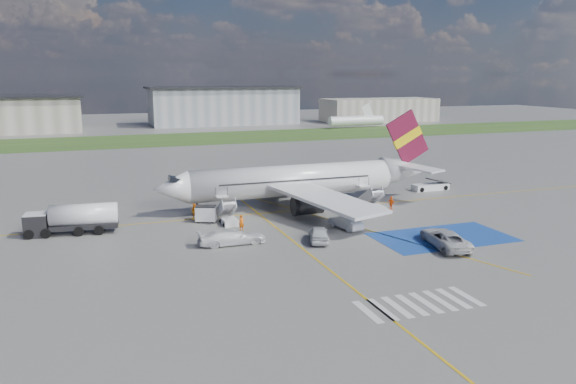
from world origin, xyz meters
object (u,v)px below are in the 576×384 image
object	(u,v)px
gpu_cart	(206,215)
belt_loader	(431,187)
car_silver_b	(346,222)
car_silver_a	(319,234)
airliner	(303,180)
van_white_b	(232,235)
van_white_a	(445,235)
fuel_tanker	(73,221)

from	to	relation	value
gpu_cart	belt_loader	xyz separation A→B (m)	(34.35, 6.84, -0.41)
car_silver_b	car_silver_a	bearing A→B (deg)	25.20
airliner	car_silver_a	world-z (taller)	airliner
belt_loader	car_silver_b	world-z (taller)	belt_loader
van_white_b	gpu_cart	bearing A→B (deg)	5.79
airliner	van_white_a	xyz separation A→B (m)	(6.83, -20.72, -2.29)
gpu_cart	car_silver_b	world-z (taller)	gpu_cart
belt_loader	car_silver_a	distance (m)	31.15
gpu_cart	car_silver_b	xyz separation A→B (m)	(13.72, -7.92, -0.10)
belt_loader	car_silver_b	bearing A→B (deg)	-145.90
gpu_cart	car_silver_b	bearing A→B (deg)	-7.39
airliner	van_white_b	size ratio (longest dim) A/B	7.32
airliner	belt_loader	world-z (taller)	airliner
fuel_tanker	van_white_a	size ratio (longest dim) A/B	1.61
fuel_tanker	van_white_a	xyz separation A→B (m)	(34.17, -16.99, -0.22)
airliner	car_silver_b	world-z (taller)	airliner
belt_loader	car_silver_a	world-z (taller)	belt_loader
belt_loader	fuel_tanker	bearing A→B (deg)	-173.45
fuel_tanker	car_silver_b	xyz separation A→B (m)	(27.86, -7.92, -0.58)
airliner	car_silver_a	bearing A→B (deg)	-105.29
airliner	van_white_b	distance (m)	18.28
belt_loader	airliner	bearing A→B (deg)	-173.12
van_white_a	airliner	bearing A→B (deg)	-60.69
airliner	car_silver_b	size ratio (longest dim) A/B	8.11
airliner	fuel_tanker	size ratio (longest dim) A/B	3.89
belt_loader	gpu_cart	bearing A→B (deg)	-170.23
car_silver_a	airliner	bearing A→B (deg)	-86.33
belt_loader	van_white_a	bearing A→B (deg)	-122.49
belt_loader	van_white_a	size ratio (longest dim) A/B	1.00
belt_loader	van_white_b	size ratio (longest dim) A/B	1.17
gpu_cart	fuel_tanker	bearing A→B (deg)	-157.37
car_silver_a	car_silver_b	distance (m)	5.78
gpu_cart	car_silver_a	world-z (taller)	gpu_cart
fuel_tanker	van_white_b	bearing A→B (deg)	-26.01
car_silver_a	van_white_b	distance (m)	8.67
belt_loader	van_white_b	xyz separation A→B (m)	(-33.70, -16.18, 0.55)
gpu_cart	van_white_b	bearing A→B (deg)	-63.41
car_silver_a	van_white_a	xyz separation A→B (m)	(10.95, -5.63, 0.30)
fuel_tanker	car_silver_a	world-z (taller)	fuel_tanker
fuel_tanker	belt_loader	size ratio (longest dim) A/B	1.61
airliner	van_white_b	bearing A→B (deg)	-133.85
fuel_tanker	gpu_cart	distance (m)	14.15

